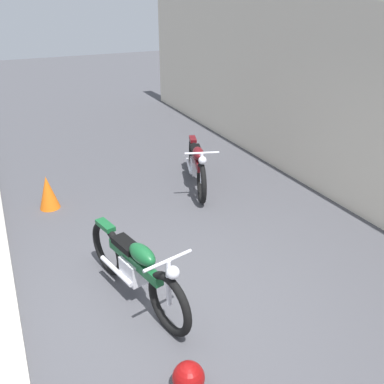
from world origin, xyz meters
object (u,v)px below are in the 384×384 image
Objects in this scene: traffic_cone at (48,192)px; motorcycle_maroon at (197,164)px; helmet at (189,378)px; motorcycle_green at (136,268)px.

motorcycle_maroon is at bearing 83.65° from traffic_cone.
motorcycle_maroon is at bearing 152.94° from helmet.
motorcycle_green is 1.04× the size of motorcycle_maroon.
traffic_cone is 2.52m from motorcycle_maroon.
motorcycle_green reaches higher than traffic_cone.
helmet is 1.37m from motorcycle_green.
helmet is 0.53× the size of traffic_cone.
motorcycle_green is (-1.34, -0.01, 0.28)m from helmet.
traffic_cone is 0.29× the size of motorcycle_maroon.
motorcycle_green reaches higher than motorcycle_maroon.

